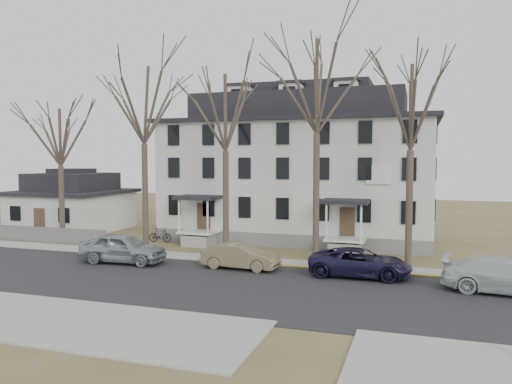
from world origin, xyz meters
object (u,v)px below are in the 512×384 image
(tree_mid_left, at_px, (225,107))
(bicycle_right, at_px, (160,236))
(tree_center, at_px, (317,79))
(tree_bungalow, at_px, (60,133))
(tree_far_left, at_px, (144,99))
(boarding_house, at_px, (299,170))
(car_tan, at_px, (240,257))
(car_silver, at_px, (123,249))
(bicycle_left, at_px, (189,237))
(car_white, at_px, (505,277))
(car_navy, at_px, (360,263))
(small_house, at_px, (72,204))
(tree_mid_right, at_px, (411,101))

(tree_mid_left, distance_m, bicycle_right, 11.30)
(tree_center, relative_size, tree_bungalow, 1.36)
(tree_far_left, bearing_deg, tree_center, 0.00)
(tree_bungalow, xyz_separation_m, bicycle_right, (6.74, 2.48, -7.59))
(bicycle_right, bearing_deg, boarding_house, -67.96)
(car_tan, xyz_separation_m, bicycle_right, (-8.75, 6.53, -0.20))
(tree_center, bearing_deg, tree_far_left, 180.00)
(car_silver, height_order, bicycle_left, car_silver)
(tree_far_left, height_order, tree_center, tree_center)
(tree_center, xyz_separation_m, bicycle_left, (-10.09, 2.85, -10.60))
(car_silver, height_order, car_tan, car_silver)
(tree_bungalow, bearing_deg, bicycle_right, 20.20)
(boarding_house, height_order, car_silver, boarding_house)
(tree_bungalow, bearing_deg, car_tan, -14.66)
(tree_bungalow, distance_m, car_silver, 11.94)
(tree_mid_left, distance_m, tree_center, 6.18)
(car_silver, bearing_deg, car_white, -93.66)
(tree_mid_left, distance_m, car_tan, 10.07)
(boarding_house, bearing_deg, car_tan, -92.41)
(car_silver, height_order, car_navy, car_silver)
(car_navy, xyz_separation_m, bicycle_left, (-13.23, 6.69, -0.25))
(bicycle_left, xyz_separation_m, bicycle_right, (-2.17, -0.37, 0.04))
(small_house, bearing_deg, bicycle_left, -14.53)
(tree_far_left, height_order, bicycle_left, tree_far_left)
(boarding_house, height_order, tree_mid_right, tree_mid_right)
(tree_bungalow, height_order, car_navy, tree_bungalow)
(small_house, distance_m, car_white, 34.80)
(car_silver, distance_m, bicycle_left, 7.61)
(tree_center, relative_size, car_silver, 2.82)
(tree_mid_right, bearing_deg, tree_far_left, 180.00)
(tree_far_left, bearing_deg, boarding_house, 42.18)
(tree_far_left, xyz_separation_m, tree_center, (12.00, 0.00, 0.74))
(boarding_house, distance_m, small_house, 20.34)
(tree_mid_right, xyz_separation_m, tree_bungalow, (-24.50, 0.00, -1.48))
(tree_far_left, relative_size, tree_mid_right, 1.08)
(tree_mid_left, xyz_separation_m, bicycle_left, (-4.09, 2.85, -9.11))
(car_silver, bearing_deg, car_tan, -87.49)
(tree_center, relative_size, bicycle_left, 7.91)
(small_house, distance_m, bicycle_right, 11.49)
(boarding_house, height_order, tree_far_left, tree_far_left)
(tree_far_left, height_order, car_white, tree_far_left)
(car_tan, relative_size, car_white, 0.79)
(boarding_house, xyz_separation_m, car_white, (12.90, -13.20, -4.57))
(car_silver, distance_m, bicycle_right, 7.36)
(tree_bungalow, bearing_deg, tree_mid_right, 0.00)
(boarding_house, bearing_deg, tree_mid_right, -43.81)
(tree_mid_right, distance_m, tree_bungalow, 24.54)
(tree_mid_left, xyz_separation_m, car_tan, (2.49, -4.05, -8.87))
(tree_mid_left, xyz_separation_m, car_white, (15.90, -5.05, -8.79))
(tree_mid_left, xyz_separation_m, car_navy, (9.14, -3.84, -8.86))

